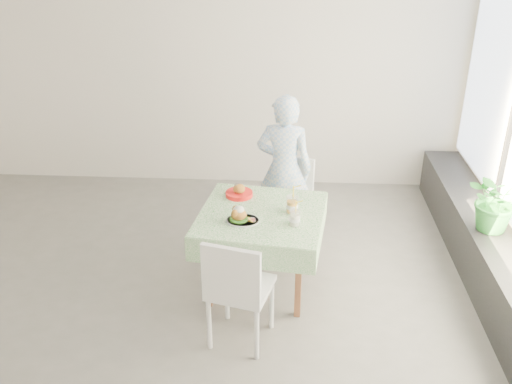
# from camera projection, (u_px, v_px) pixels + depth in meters

# --- Properties ---
(floor) EXTENTS (6.00, 6.00, 0.00)m
(floor) POSITION_uv_depth(u_px,v_px,m) (175.00, 297.00, 5.03)
(floor) COLOR #5E5C59
(floor) RESTS_ON ground
(wall_back) EXTENTS (6.00, 0.02, 2.80)m
(wall_back) POSITION_uv_depth(u_px,v_px,m) (208.00, 71.00, 6.67)
(wall_back) COLOR silver
(wall_back) RESTS_ON ground
(window_ledge) EXTENTS (0.40, 4.80, 0.50)m
(window_ledge) POSITION_uv_depth(u_px,v_px,m) (503.00, 285.00, 4.77)
(window_ledge) COLOR black
(window_ledge) RESTS_ON ground
(cafe_table) EXTENTS (1.17, 1.17, 0.74)m
(cafe_table) POSITION_uv_depth(u_px,v_px,m) (261.00, 241.00, 5.00)
(cafe_table) COLOR brown
(cafe_table) RESTS_ON ground
(chair_far) EXTENTS (0.54, 0.54, 0.88)m
(chair_far) POSITION_uv_depth(u_px,v_px,m) (287.00, 218.00, 5.79)
(chair_far) COLOR white
(chair_far) RESTS_ON ground
(chair_near) EXTENTS (0.54, 0.54, 0.95)m
(chair_near) POSITION_uv_depth(u_px,v_px,m) (240.00, 309.00, 4.41)
(chair_near) COLOR white
(chair_near) RESTS_ON ground
(diner) EXTENTS (0.61, 0.46, 1.53)m
(diner) POSITION_uv_depth(u_px,v_px,m) (284.00, 169.00, 5.65)
(diner) COLOR #98C2F4
(diner) RESTS_ON ground
(main_dish) EXTENTS (0.28, 0.28, 0.14)m
(main_dish) POSITION_uv_depth(u_px,v_px,m) (241.00, 217.00, 4.72)
(main_dish) COLOR white
(main_dish) RESTS_ON cafe_table
(juice_cup_orange) EXTENTS (0.11, 0.11, 0.30)m
(juice_cup_orange) POSITION_uv_depth(u_px,v_px,m) (292.00, 205.00, 4.86)
(juice_cup_orange) COLOR white
(juice_cup_orange) RESTS_ON cafe_table
(juice_cup_lemonade) EXTENTS (0.09, 0.09, 0.26)m
(juice_cup_lemonade) POSITION_uv_depth(u_px,v_px,m) (295.00, 218.00, 4.66)
(juice_cup_lemonade) COLOR white
(juice_cup_lemonade) RESTS_ON cafe_table
(second_dish) EXTENTS (0.25, 0.25, 0.12)m
(second_dish) POSITION_uv_depth(u_px,v_px,m) (239.00, 192.00, 5.16)
(second_dish) COLOR #B71512
(second_dish) RESTS_ON cafe_table
(potted_plant) EXTENTS (0.67, 0.64, 0.58)m
(potted_plant) POSITION_uv_depth(u_px,v_px,m) (497.00, 200.00, 5.00)
(potted_plant) COLOR #277125
(potted_plant) RESTS_ON window_ledge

